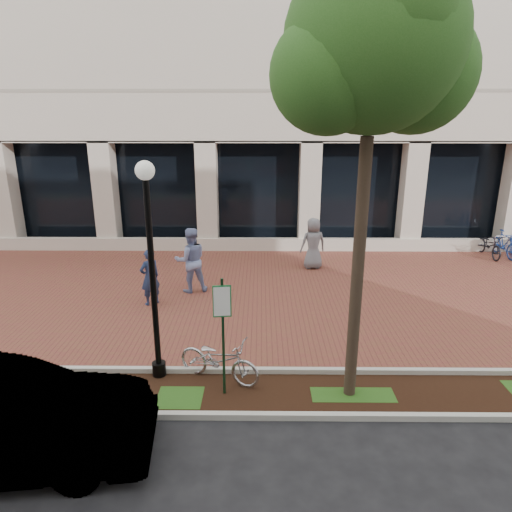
{
  "coord_description": "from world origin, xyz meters",
  "views": [
    {
      "loc": [
        0.09,
        -12.89,
        5.2
      ],
      "look_at": [
        -0.03,
        -0.8,
        1.42
      ],
      "focal_mm": 32.0,
      "sensor_mm": 36.0,
      "label": 1
    }
  ],
  "objects_px": {
    "pedestrian_mid": "(191,260)",
    "locked_bicycle": "(219,359)",
    "lamppost": "(151,262)",
    "pedestrian_left": "(150,277)",
    "street_tree": "(375,56)",
    "parking_sign": "(223,323)",
    "pedestrian_right": "(313,243)"
  },
  "relations": [
    {
      "from": "pedestrian_mid",
      "to": "locked_bicycle",
      "type": "bearing_deg",
      "value": 87.6
    },
    {
      "from": "lamppost",
      "to": "pedestrian_left",
      "type": "bearing_deg",
      "value": 105.24
    },
    {
      "from": "street_tree",
      "to": "pedestrian_left",
      "type": "xyz_separation_m",
      "value": [
        -4.88,
        4.3,
        -5.25
      ]
    },
    {
      "from": "locked_bicycle",
      "to": "parking_sign",
      "type": "bearing_deg",
      "value": -139.69
    },
    {
      "from": "parking_sign",
      "to": "street_tree",
      "type": "xyz_separation_m",
      "value": [
        2.47,
        0.06,
        4.54
      ]
    },
    {
      "from": "lamppost",
      "to": "pedestrian_left",
      "type": "relative_size",
      "value": 2.7
    },
    {
      "from": "lamppost",
      "to": "pedestrian_right",
      "type": "height_order",
      "value": "lamppost"
    },
    {
      "from": "parking_sign",
      "to": "pedestrian_left",
      "type": "xyz_separation_m",
      "value": [
        -2.41,
        4.36,
        -0.7
      ]
    },
    {
      "from": "lamppost",
      "to": "pedestrian_mid",
      "type": "height_order",
      "value": "lamppost"
    },
    {
      "from": "lamppost",
      "to": "pedestrian_right",
      "type": "xyz_separation_m",
      "value": [
        3.92,
        6.95,
        -1.58
      ]
    },
    {
      "from": "locked_bicycle",
      "to": "pedestrian_right",
      "type": "height_order",
      "value": "pedestrian_right"
    },
    {
      "from": "street_tree",
      "to": "pedestrian_left",
      "type": "bearing_deg",
      "value": 138.66
    },
    {
      "from": "parking_sign",
      "to": "pedestrian_left",
      "type": "distance_m",
      "value": 5.03
    },
    {
      "from": "street_tree",
      "to": "locked_bicycle",
      "type": "xyz_separation_m",
      "value": [
        -2.61,
        0.42,
        -5.59
      ]
    },
    {
      "from": "parking_sign",
      "to": "pedestrian_right",
      "type": "distance_m",
      "value": 8.02
    },
    {
      "from": "locked_bicycle",
      "to": "pedestrian_right",
      "type": "relative_size",
      "value": 1.0
    },
    {
      "from": "locked_bicycle",
      "to": "pedestrian_right",
      "type": "bearing_deg",
      "value": 3.81
    },
    {
      "from": "lamppost",
      "to": "street_tree",
      "type": "bearing_deg",
      "value": -8.56
    },
    {
      "from": "pedestrian_mid",
      "to": "parking_sign",
      "type": "bearing_deg",
      "value": 87.73
    },
    {
      "from": "street_tree",
      "to": "pedestrian_right",
      "type": "relative_size",
      "value": 4.26
    },
    {
      "from": "locked_bicycle",
      "to": "pedestrian_left",
      "type": "relative_size",
      "value": 1.1
    },
    {
      "from": "street_tree",
      "to": "pedestrian_mid",
      "type": "height_order",
      "value": "street_tree"
    },
    {
      "from": "street_tree",
      "to": "locked_bicycle",
      "type": "height_order",
      "value": "street_tree"
    },
    {
      "from": "lamppost",
      "to": "locked_bicycle",
      "type": "height_order",
      "value": "lamppost"
    },
    {
      "from": "pedestrian_mid",
      "to": "pedestrian_right",
      "type": "distance_m",
      "value": 4.51
    },
    {
      "from": "lamppost",
      "to": "pedestrian_mid",
      "type": "xyz_separation_m",
      "value": [
        -0.0,
        4.73,
        -1.49
      ]
    },
    {
      "from": "parking_sign",
      "to": "pedestrian_mid",
      "type": "xyz_separation_m",
      "value": [
        -1.4,
        5.37,
        -0.52
      ]
    },
    {
      "from": "pedestrian_mid",
      "to": "street_tree",
      "type": "bearing_deg",
      "value": 109.19
    },
    {
      "from": "parking_sign",
      "to": "pedestrian_right",
      "type": "bearing_deg",
      "value": 65.39
    },
    {
      "from": "locked_bicycle",
      "to": "pedestrian_left",
      "type": "height_order",
      "value": "pedestrian_left"
    },
    {
      "from": "lamppost",
      "to": "locked_bicycle",
      "type": "relative_size",
      "value": 2.45
    },
    {
      "from": "street_tree",
      "to": "pedestrian_right",
      "type": "xyz_separation_m",
      "value": [
        0.05,
        7.53,
        -5.16
      ]
    }
  ]
}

